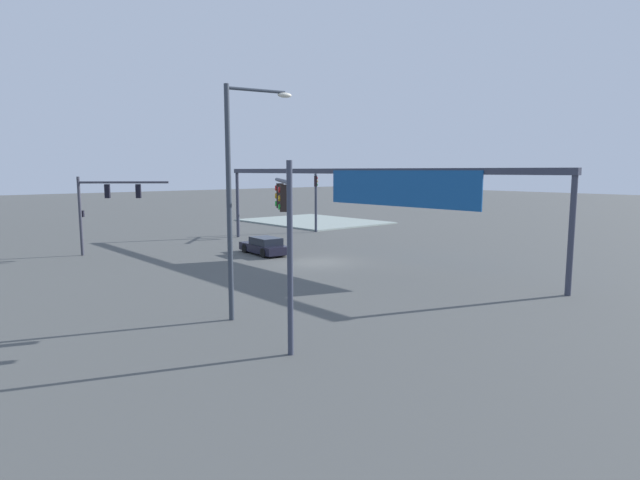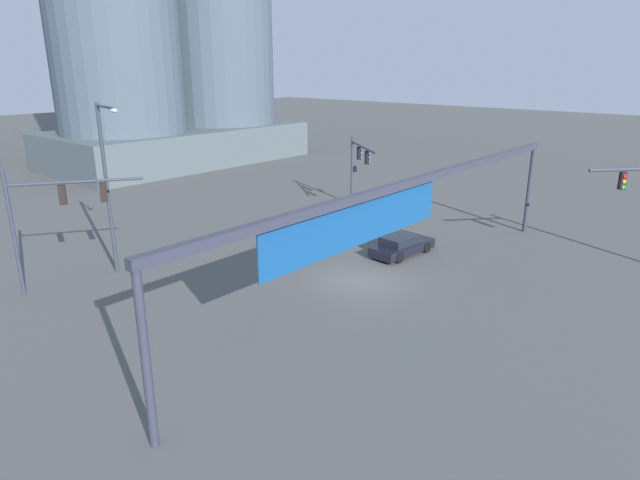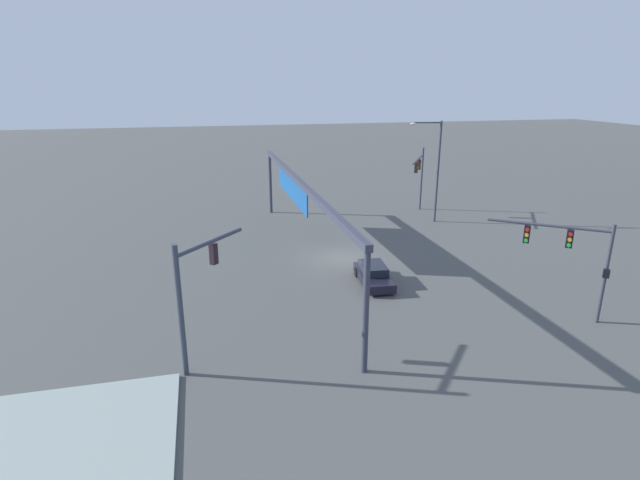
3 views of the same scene
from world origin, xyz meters
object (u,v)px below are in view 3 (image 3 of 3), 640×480
Objects in this scene: traffic_signal_opposite_side at (573,251)px; traffic_signal_cross_street at (420,170)px; streetlamp_curved_arm at (435,165)px; sedan_car_approaching at (374,275)px; traffic_signal_near_corner at (193,285)px.

traffic_signal_cross_street is at bearing -56.68° from traffic_signal_opposite_side.
traffic_signal_opposite_side is 19.56m from streetlamp_curved_arm.
sedan_car_approaching is at bearing -1.91° from traffic_signal_opposite_side.
traffic_signal_near_corner is 0.66× the size of streetlamp_curved_arm.
streetlamp_curved_arm is 2.04× the size of sedan_car_approaching.
traffic_signal_cross_street is 18.85m from sedan_car_approaching.
traffic_signal_near_corner is 1.11× the size of traffic_signal_opposite_side.
traffic_signal_opposite_side is 22.49m from traffic_signal_cross_street.
traffic_signal_near_corner reaches higher than sedan_car_approaching.
traffic_signal_opposite_side is 0.60× the size of streetlamp_curved_arm.
traffic_signal_cross_street is at bearing -78.28° from streetlamp_curved_arm.
traffic_signal_opposite_side is at bearing 28.79° from traffic_signal_cross_street.
streetlamp_curved_arm is 16.74m from sedan_car_approaching.
traffic_signal_opposite_side is 0.88× the size of traffic_signal_cross_street.
traffic_signal_near_corner is 0.98× the size of traffic_signal_cross_street.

